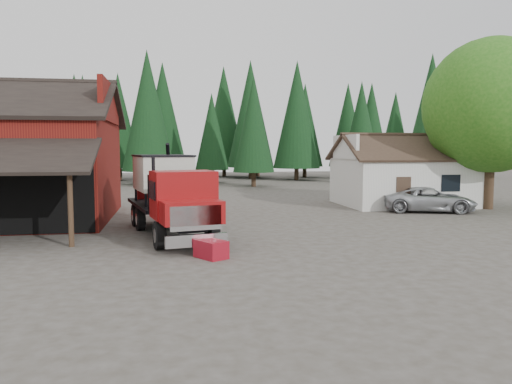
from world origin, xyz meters
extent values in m
plane|color=#423D34|center=(0.00, 0.00, 0.00)|extent=(120.00, 120.00, 0.00)
cube|color=black|center=(-11.00, 12.50, 6.00)|extent=(12.80, 5.53, 2.35)
cube|color=maroon|center=(-5.00, 10.00, 6.00)|extent=(0.25, 7.00, 2.00)
cylinder|color=#382619|center=(-5.60, 2.10, 1.40)|extent=(0.20, 0.20, 2.80)
cube|color=silver|center=(13.00, 13.00, 1.50)|extent=(8.00, 6.00, 3.00)
cube|color=#38281E|center=(13.00, 11.50, 3.75)|extent=(8.60, 3.42, 1.80)
cube|color=#38281E|center=(13.00, 14.50, 3.75)|extent=(8.60, 3.42, 1.80)
cube|color=silver|center=(9.00, 13.00, 3.75)|extent=(0.20, 4.20, 1.50)
cube|color=silver|center=(17.00, 13.00, 3.75)|extent=(0.20, 4.20, 1.50)
cube|color=#38281E|center=(11.50, 9.98, 1.00)|extent=(0.90, 0.06, 2.00)
cube|color=black|center=(14.50, 9.98, 1.60)|extent=(1.20, 0.06, 1.00)
cylinder|color=#382619|center=(17.00, 10.00, 1.60)|extent=(0.60, 0.60, 3.20)
sphere|color=#236216|center=(17.00, 10.00, 6.20)|extent=(8.00, 8.00, 8.00)
sphere|color=#236216|center=(15.80, 10.80, 5.00)|extent=(4.40, 4.40, 4.40)
cylinder|color=#382619|center=(6.00, 30.00, 0.80)|extent=(0.44, 0.44, 1.60)
cone|color=black|center=(6.00, 30.00, 5.90)|extent=(3.96, 3.96, 9.00)
cylinder|color=#382619|center=(22.00, 26.00, 0.80)|extent=(0.44, 0.44, 1.60)
cone|color=black|center=(22.00, 26.00, 6.90)|extent=(4.84, 4.84, 11.00)
cylinder|color=#382619|center=(-4.00, 34.00, 0.80)|extent=(0.44, 0.44, 1.60)
cone|color=black|center=(-4.00, 34.00, 7.40)|extent=(5.28, 5.28, 12.00)
cylinder|color=black|center=(-2.36, 1.02, 0.52)|extent=(0.54, 1.09, 1.04)
cylinder|color=black|center=(-0.41, 1.42, 0.52)|extent=(0.54, 1.09, 1.04)
cylinder|color=black|center=(-3.28, 5.47, 0.52)|extent=(0.54, 1.09, 1.04)
cylinder|color=black|center=(-1.34, 5.87, 0.52)|extent=(0.54, 1.09, 1.04)
cylinder|color=black|center=(-3.55, 6.76, 0.52)|extent=(0.54, 1.09, 1.04)
cylinder|color=black|center=(-1.61, 7.17, 0.52)|extent=(0.54, 1.09, 1.04)
cube|color=black|center=(-2.00, 4.19, 0.90)|extent=(2.67, 8.18, 0.38)
cube|color=silver|center=(-1.09, -0.22, 0.52)|extent=(2.17, 0.61, 0.43)
cube|color=silver|center=(-1.11, -0.12, 1.28)|extent=(1.78, 0.46, 0.85)
cube|color=maroon|center=(-1.22, 0.43, 1.42)|extent=(2.34, 1.64, 0.80)
cube|color=maroon|center=(-1.47, 1.64, 1.94)|extent=(2.55, 2.04, 1.75)
cube|color=black|center=(-1.32, 0.90, 2.22)|extent=(1.96, 0.48, 0.85)
cylinder|color=black|center=(-2.57, 2.28, 2.46)|extent=(0.16, 0.16, 1.70)
cube|color=black|center=(-1.66, 2.56, 1.89)|extent=(2.29, 0.58, 1.51)
cube|color=black|center=(-2.27, 5.48, 1.15)|extent=(3.48, 5.87, 0.15)
cube|color=beige|center=(-2.27, 5.48, 2.56)|extent=(2.77, 3.50, 1.51)
cone|color=beige|center=(-2.27, 5.48, 1.61)|extent=(2.46, 2.46, 0.66)
cube|color=black|center=(-2.27, 5.48, 3.33)|extent=(2.88, 3.61, 0.08)
cylinder|color=black|center=(-1.98, 6.90, 2.46)|extent=(0.29, 2.10, 2.89)
cube|color=maroon|center=(-3.29, 7.59, 1.42)|extent=(0.71, 0.86, 0.43)
cylinder|color=silver|center=(-0.53, 2.46, 0.80)|extent=(0.71, 1.03, 0.53)
imported|color=#B0B3B8|center=(12.79, 9.33, 0.72)|extent=(5.64, 3.86, 1.43)
cube|color=maroon|center=(-0.64, -0.69, 0.30)|extent=(1.18, 1.30, 0.60)
camera|label=1|loc=(-1.97, -17.12, 3.65)|focal=35.00mm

